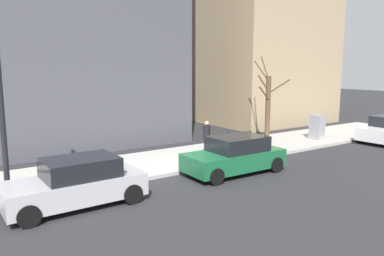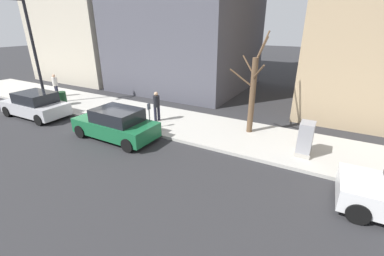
# 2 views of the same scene
# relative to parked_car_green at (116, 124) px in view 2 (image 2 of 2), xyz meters

# --- Properties ---
(ground_plane) EXTENTS (120.00, 120.00, 0.00)m
(ground_plane) POSITION_rel_parked_car_green_xyz_m (1.05, 1.42, -0.74)
(ground_plane) COLOR #2B2B2D
(sidewalk) EXTENTS (4.00, 36.00, 0.15)m
(sidewalk) POSITION_rel_parked_car_green_xyz_m (3.05, 1.42, -0.66)
(sidewalk) COLOR #B2AFA8
(sidewalk) RESTS_ON ground
(parked_car_green) EXTENTS (1.96, 4.22, 1.52)m
(parked_car_green) POSITION_rel_parked_car_green_xyz_m (0.00, 0.00, 0.00)
(parked_car_green) COLOR #196038
(parked_car_green) RESTS_ON ground
(parked_car_silver) EXTENTS (2.01, 4.24, 1.52)m
(parked_car_silver) POSITION_rel_parked_car_green_xyz_m (-0.05, 6.50, 0.00)
(parked_car_silver) COLOR #B7B7BC
(parked_car_silver) RESTS_ON ground
(parking_meter) EXTENTS (0.14, 0.10, 1.35)m
(parking_meter) POSITION_rel_parked_car_green_xyz_m (1.50, -0.87, 0.24)
(parking_meter) COLOR slate
(parking_meter) RESTS_ON sidewalk
(utility_box) EXTENTS (0.83, 0.61, 1.43)m
(utility_box) POSITION_rel_parked_car_green_xyz_m (2.35, -8.26, 0.11)
(utility_box) COLOR #A8A399
(utility_box) RESTS_ON sidewalk
(streetlamp) EXTENTS (1.97, 0.32, 6.50)m
(streetlamp) POSITION_rel_parked_car_green_xyz_m (1.34, 8.23, 3.28)
(streetlamp) COLOR black
(streetlamp) RESTS_ON sidewalk
(bare_tree) EXTENTS (2.34, 1.77, 4.82)m
(bare_tree) POSITION_rel_parked_car_green_xyz_m (3.67, -5.52, 1.48)
(bare_tree) COLOR brown
(bare_tree) RESTS_ON sidewalk
(trash_bin) EXTENTS (0.56, 0.56, 0.90)m
(trash_bin) POSITION_rel_parked_car_green_xyz_m (1.95, 6.87, -0.14)
(trash_bin) COLOR #14381E
(trash_bin) RESTS_ON sidewalk
(pedestrian_near_meter) EXTENTS (0.39, 0.36, 1.66)m
(pedestrian_near_meter) POSITION_rel_parked_car_green_xyz_m (2.63, -0.50, 0.35)
(pedestrian_near_meter) COLOR #1E1E2D
(pedestrian_near_meter) RESTS_ON sidewalk
(pedestrian_midblock) EXTENTS (0.36, 0.39, 1.66)m
(pedestrian_midblock) POSITION_rel_parked_car_green_xyz_m (3.13, 9.17, 0.35)
(pedestrian_midblock) COLOR #1E1E2D
(pedestrian_midblock) RESTS_ON sidewalk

